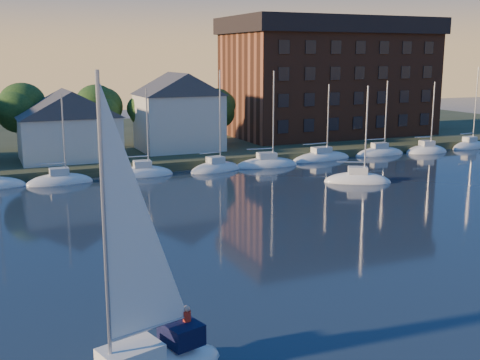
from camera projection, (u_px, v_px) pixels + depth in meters
shoreline_land at (94, 144)px, 89.05m from camera, size 160.00×50.00×2.00m
wooden_dock at (132, 171)px, 68.45m from camera, size 120.00×3.00×1.00m
clubhouse_centre at (69, 124)px, 69.51m from camera, size 11.55×8.40×8.08m
clubhouse_east at (179, 111)px, 76.65m from camera, size 10.50×8.40×9.80m
condo_block at (329, 76)px, 91.48m from camera, size 31.00×17.00×17.40m
tree_line at (124, 101)px, 77.63m from camera, size 93.40×5.40×8.90m
moored_fleet at (173, 172)px, 67.32m from camera, size 95.50×2.40×12.05m
drifting_sailboat_right at (357, 182)px, 62.31m from camera, size 7.16×5.32×11.05m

